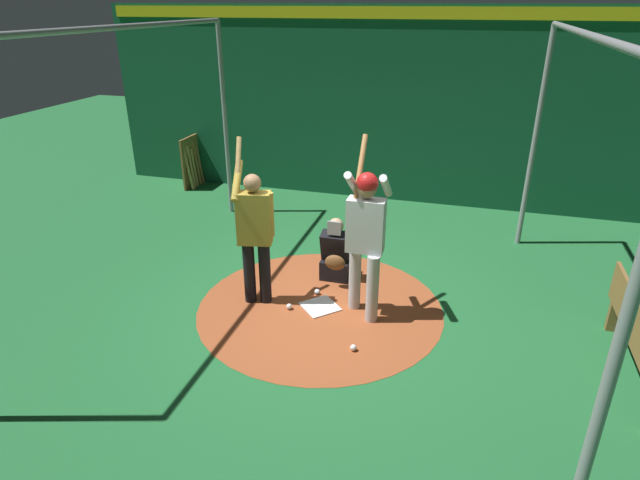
# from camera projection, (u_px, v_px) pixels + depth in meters

# --- Properties ---
(ground_plane) EXTENTS (27.13, 27.13, 0.00)m
(ground_plane) POSITION_uv_depth(u_px,v_px,m) (320.00, 307.00, 6.78)
(ground_plane) COLOR #216633
(dirt_circle) EXTENTS (3.13, 3.13, 0.01)m
(dirt_circle) POSITION_uv_depth(u_px,v_px,m) (320.00, 307.00, 6.78)
(dirt_circle) COLOR #9E4C28
(dirt_circle) RESTS_ON ground
(home_plate) EXTENTS (0.59, 0.59, 0.01)m
(home_plate) POSITION_uv_depth(u_px,v_px,m) (320.00, 306.00, 6.78)
(home_plate) COLOR white
(home_plate) RESTS_ON dirt_circle
(batter) EXTENTS (0.68, 0.49, 2.17)m
(batter) POSITION_uv_depth(u_px,v_px,m) (365.00, 231.00, 6.19)
(batter) COLOR #B3B3B7
(batter) RESTS_ON ground
(catcher) EXTENTS (0.58, 0.40, 0.91)m
(catcher) POSITION_uv_depth(u_px,v_px,m) (336.00, 255.00, 7.36)
(catcher) COLOR black
(catcher) RESTS_ON ground
(visitor) EXTENTS (0.56, 0.56, 2.09)m
(visitor) POSITION_uv_depth(u_px,v_px,m) (254.00, 230.00, 6.52)
(visitor) COLOR black
(visitor) RESTS_ON ground
(back_wall) EXTENTS (0.22, 11.13, 3.56)m
(back_wall) POSITION_uv_depth(u_px,v_px,m) (385.00, 106.00, 9.87)
(back_wall) COLOR #145133
(back_wall) RESTS_ON ground
(cage_frame) EXTENTS (5.70, 5.15, 3.34)m
(cage_frame) POSITION_uv_depth(u_px,v_px,m) (320.00, 128.00, 5.83)
(cage_frame) COLOR gray
(cage_frame) RESTS_ON ground
(bat_rack) EXTENTS (1.06, 0.20, 1.05)m
(bat_rack) POSITION_uv_depth(u_px,v_px,m) (196.00, 161.00, 11.19)
(bat_rack) COLOR olive
(bat_rack) RESTS_ON ground
(baseball_0) EXTENTS (0.07, 0.07, 0.07)m
(baseball_0) POSITION_uv_depth(u_px,v_px,m) (289.00, 306.00, 6.71)
(baseball_0) COLOR white
(baseball_0) RESTS_ON dirt_circle
(baseball_1) EXTENTS (0.07, 0.07, 0.07)m
(baseball_1) POSITION_uv_depth(u_px,v_px,m) (353.00, 348.00, 5.92)
(baseball_1) COLOR white
(baseball_1) RESTS_ON dirt_circle
(baseball_2) EXTENTS (0.07, 0.07, 0.07)m
(baseball_2) POSITION_uv_depth(u_px,v_px,m) (317.00, 292.00, 7.05)
(baseball_2) COLOR white
(baseball_2) RESTS_ON dirt_circle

